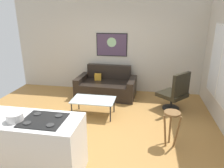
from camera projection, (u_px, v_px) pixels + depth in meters
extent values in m
cube|color=#A6753B|center=(98.00, 127.00, 4.59)|extent=(6.40, 6.40, 0.04)
cube|color=beige|center=(116.00, 47.00, 6.40)|extent=(6.40, 0.05, 2.80)
cube|color=black|center=(106.00, 89.00, 6.21)|extent=(1.40, 1.00, 0.44)
cube|color=black|center=(109.00, 72.00, 6.43)|extent=(1.36, 0.22, 0.44)
cube|color=black|center=(82.00, 85.00, 6.35)|extent=(0.22, 0.94, 0.58)
cube|color=black|center=(132.00, 89.00, 6.03)|extent=(0.22, 0.94, 0.58)
cube|color=gold|center=(98.00, 77.00, 6.33)|extent=(0.21, 0.13, 0.20)
cube|color=silver|center=(93.00, 100.00, 4.98)|extent=(1.03, 0.60, 0.02)
cylinder|color=#232326|center=(72.00, 111.00, 4.89)|extent=(0.03, 0.03, 0.39)
cylinder|color=#232326|center=(110.00, 114.00, 4.74)|extent=(0.03, 0.03, 0.39)
cylinder|color=#232326|center=(79.00, 102.00, 5.36)|extent=(0.03, 0.03, 0.39)
cylinder|color=#232326|center=(114.00, 105.00, 5.21)|extent=(0.03, 0.03, 0.39)
cylinder|color=black|center=(171.00, 108.00, 5.44)|extent=(0.43, 0.43, 0.04)
cylinder|color=black|center=(171.00, 101.00, 5.38)|extent=(0.06, 0.06, 0.37)
cube|color=black|center=(172.00, 95.00, 5.32)|extent=(0.85, 0.86, 0.10)
cube|color=black|center=(181.00, 85.00, 5.04)|extent=(0.47, 0.51, 0.56)
cylinder|color=brown|center=(172.00, 113.00, 3.73)|extent=(0.29, 0.29, 0.03)
cylinder|color=brown|center=(170.00, 126.00, 3.96)|extent=(0.04, 0.12, 0.65)
cylinder|color=brown|center=(165.00, 131.00, 3.80)|extent=(0.12, 0.09, 0.65)
cylinder|color=brown|center=(177.00, 132.00, 3.76)|extent=(0.12, 0.09, 0.65)
cube|color=silver|center=(29.00, 145.00, 3.17)|extent=(1.64, 0.69, 0.91)
cube|color=black|center=(44.00, 120.00, 2.98)|extent=(0.60, 0.52, 0.01)
cylinder|color=#2D2D2D|center=(27.00, 123.00, 2.87)|extent=(0.11, 0.11, 0.01)
cylinder|color=#2D2D2D|center=(50.00, 125.00, 2.81)|extent=(0.11, 0.11, 0.01)
cylinder|color=#2D2D2D|center=(37.00, 114.00, 3.13)|extent=(0.11, 0.11, 0.01)
cylinder|color=#2D2D2D|center=(59.00, 116.00, 3.08)|extent=(0.11, 0.11, 0.01)
cylinder|color=silver|center=(15.00, 121.00, 2.96)|extent=(0.13, 0.13, 0.01)
cylinder|color=silver|center=(15.00, 117.00, 2.94)|extent=(0.23, 0.23, 0.12)
cube|color=black|center=(112.00, 45.00, 6.37)|extent=(0.95, 0.01, 0.70)
cube|color=#4E3A52|center=(112.00, 45.00, 6.36)|extent=(0.90, 0.02, 0.65)
cylinder|color=#9CCA94|center=(112.00, 42.00, 6.32)|extent=(0.29, 0.01, 0.29)
cube|color=silver|center=(221.00, 64.00, 4.58)|extent=(0.02, 1.57, 1.68)
cube|color=white|center=(221.00, 64.00, 4.58)|extent=(0.01, 1.49, 1.60)
cube|color=silver|center=(221.00, 64.00, 4.58)|extent=(0.01, 0.04, 1.60)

